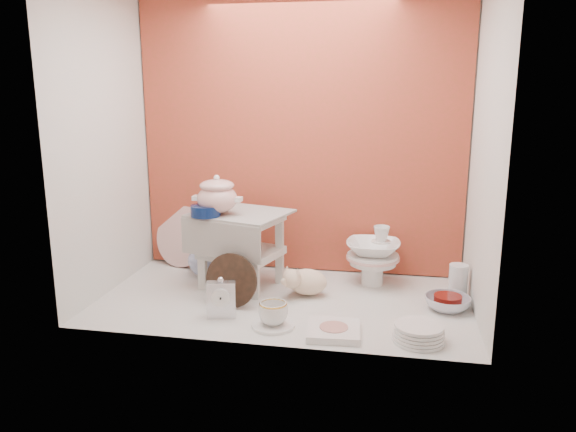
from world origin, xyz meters
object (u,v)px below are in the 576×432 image
object	(u,v)px
floral_platter	(183,237)
dinner_plate_stack	(419,333)
step_stool	(241,249)
porcelain_tower	(373,255)
blue_white_vase	(207,256)
crystal_bowl	(448,303)
plush_pig	(308,281)
gold_rim_teacup	(273,313)
soup_tureen	(217,195)
mantel_clock	(221,298)

from	to	relation	value
floral_platter	dinner_plate_stack	world-z (taller)	floral_platter
step_stool	dinner_plate_stack	xyz separation A→B (m)	(0.89, -0.51, -0.16)
step_stool	porcelain_tower	world-z (taller)	step_stool
blue_white_vase	crystal_bowl	xyz separation A→B (m)	(1.28, -0.28, -0.08)
step_stool	floral_platter	world-z (taller)	step_stool
plush_pig	gold_rim_teacup	size ratio (longest dim) A/B	1.95
floral_platter	blue_white_vase	xyz separation A→B (m)	(0.19, -0.13, -0.06)
floral_platter	gold_rim_teacup	bearing A→B (deg)	-46.90
step_stool	crystal_bowl	xyz separation A→B (m)	(1.04, -0.14, -0.17)
blue_white_vase	gold_rim_teacup	distance (m)	0.80
soup_tureen	gold_rim_teacup	xyz separation A→B (m)	(0.37, -0.41, -0.43)
porcelain_tower	gold_rim_teacup	bearing A→B (deg)	-122.89
floral_platter	porcelain_tower	distance (m)	1.11
blue_white_vase	mantel_clock	size ratio (longest dim) A/B	1.14
step_stool	floral_platter	xyz separation A→B (m)	(-0.43, 0.27, -0.03)
plush_pig	gold_rim_teacup	distance (m)	0.41
plush_pig	porcelain_tower	distance (m)	0.39
soup_tureen	crystal_bowl	world-z (taller)	soup_tureen
floral_platter	blue_white_vase	bearing A→B (deg)	-34.90
floral_platter	dinner_plate_stack	xyz separation A→B (m)	(1.32, -0.78, -0.14)
step_stool	soup_tureen	size ratio (longest dim) A/B	1.87
porcelain_tower	dinner_plate_stack	bearing A→B (deg)	-71.63
mantel_clock	gold_rim_teacup	bearing A→B (deg)	-25.08
mantel_clock	plush_pig	xyz separation A→B (m)	(0.34, 0.34, -0.02)
mantel_clock	plush_pig	distance (m)	0.48
mantel_clock	soup_tureen	bearing A→B (deg)	96.21
porcelain_tower	mantel_clock	bearing A→B (deg)	-139.15
plush_pig	porcelain_tower	world-z (taller)	porcelain_tower
plush_pig	crystal_bowl	distance (m)	0.68
dinner_plate_stack	floral_platter	bearing A→B (deg)	149.48
soup_tureen	gold_rim_teacup	size ratio (longest dim) A/B	1.90
step_stool	crystal_bowl	world-z (taller)	step_stool
crystal_bowl	porcelain_tower	size ratio (longest dim) A/B	0.65
gold_rim_teacup	porcelain_tower	xyz separation A→B (m)	(0.40, 0.62, 0.10)
dinner_plate_stack	blue_white_vase	bearing A→B (deg)	150.25
dinner_plate_stack	porcelain_tower	bearing A→B (deg)	108.37
step_stool	gold_rim_teacup	xyz separation A→B (m)	(0.27, -0.48, -0.13)
blue_white_vase	porcelain_tower	distance (m)	0.91
step_stool	gold_rim_teacup	size ratio (longest dim) A/B	3.56
soup_tureen	plush_pig	xyz separation A→B (m)	(0.46, -0.01, -0.42)
floral_platter	mantel_clock	size ratio (longest dim) A/B	1.87
soup_tureen	mantel_clock	xyz separation A→B (m)	(0.12, -0.35, -0.40)
plush_pig	blue_white_vase	bearing A→B (deg)	140.82
step_stool	porcelain_tower	distance (m)	0.69
soup_tureen	mantel_clock	distance (m)	0.55
crystal_bowl	plush_pig	bearing A→B (deg)	174.88
mantel_clock	crystal_bowl	xyz separation A→B (m)	(1.02, 0.28, -0.06)
step_stool	soup_tureen	xyz separation A→B (m)	(-0.10, -0.07, 0.30)
crystal_bowl	floral_platter	bearing A→B (deg)	164.35
soup_tureen	blue_white_vase	bearing A→B (deg)	123.82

